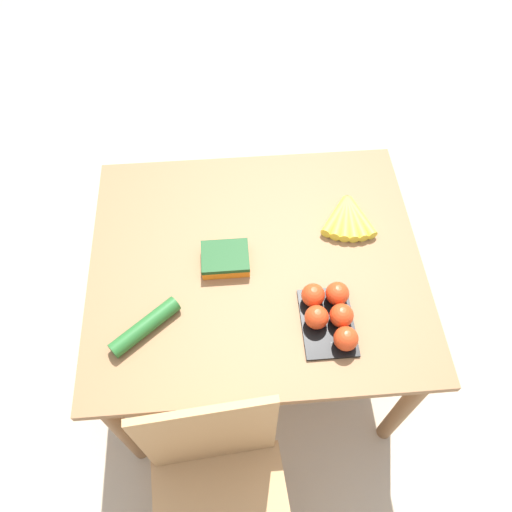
{
  "coord_description": "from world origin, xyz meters",
  "views": [
    {
      "loc": [
        0.07,
        0.92,
        2.19
      ],
      "look_at": [
        0.0,
        0.0,
        0.77
      ],
      "focal_mm": 35.0,
      "sensor_mm": 36.0,
      "label": 1
    }
  ],
  "objects_px": {
    "tomato_pack": "(330,313)",
    "cucumber_near": "(145,327)",
    "chair": "(219,492)",
    "carrot_bag": "(225,259)",
    "banana_bunch": "(348,218)"
  },
  "relations": [
    {
      "from": "tomato_pack",
      "to": "cucumber_near",
      "type": "relative_size",
      "value": 1.1
    },
    {
      "from": "cucumber_near",
      "to": "chair",
      "type": "bearing_deg",
      "value": 113.61
    },
    {
      "from": "cucumber_near",
      "to": "carrot_bag",
      "type": "bearing_deg",
      "value": -138.67
    },
    {
      "from": "chair",
      "to": "tomato_pack",
      "type": "height_order",
      "value": "chair"
    },
    {
      "from": "chair",
      "to": "tomato_pack",
      "type": "relative_size",
      "value": 3.96
    },
    {
      "from": "carrot_bag",
      "to": "chair",
      "type": "bearing_deg",
      "value": 84.74
    },
    {
      "from": "banana_bunch",
      "to": "cucumber_near",
      "type": "bearing_deg",
      "value": 28.09
    },
    {
      "from": "tomato_pack",
      "to": "carrot_bag",
      "type": "xyz_separation_m",
      "value": [
        0.32,
        -0.24,
        -0.01
      ]
    },
    {
      "from": "banana_bunch",
      "to": "tomato_pack",
      "type": "height_order",
      "value": "tomato_pack"
    },
    {
      "from": "chair",
      "to": "banana_bunch",
      "type": "relative_size",
      "value": 4.87
    },
    {
      "from": "carrot_bag",
      "to": "cucumber_near",
      "type": "bearing_deg",
      "value": 41.33
    },
    {
      "from": "chair",
      "to": "tomato_pack",
      "type": "xyz_separation_m",
      "value": [
        -0.38,
        -0.45,
        0.28
      ]
    },
    {
      "from": "chair",
      "to": "carrot_bag",
      "type": "xyz_separation_m",
      "value": [
        -0.06,
        -0.68,
        0.27
      ]
    },
    {
      "from": "banana_bunch",
      "to": "cucumber_near",
      "type": "height_order",
      "value": "cucumber_near"
    },
    {
      "from": "chair",
      "to": "carrot_bag",
      "type": "relative_size",
      "value": 6.01
    }
  ]
}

